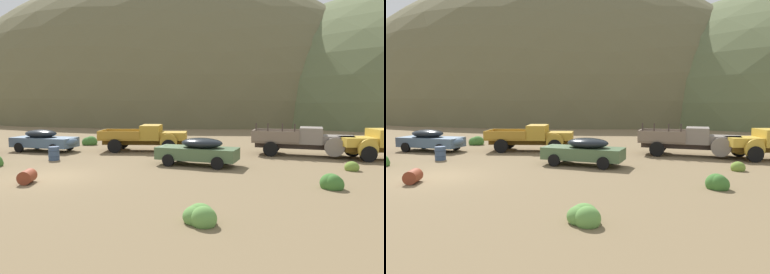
{
  "view_description": "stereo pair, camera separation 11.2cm",
  "coord_description": "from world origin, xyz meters",
  "views": [
    {
      "loc": [
        9.81,
        -14.86,
        3.62
      ],
      "look_at": [
        5.85,
        5.28,
        1.51
      ],
      "focal_mm": 32.91,
      "sensor_mm": 36.0,
      "label": 1
    },
    {
      "loc": [
        9.92,
        -14.83,
        3.62
      ],
      "look_at": [
        5.85,
        5.28,
        1.51
      ],
      "focal_mm": 32.91,
      "sensor_mm": 36.0,
      "label": 2
    }
  ],
  "objects": [
    {
      "name": "hill_far_right",
      "position": [
        -10.73,
        55.58,
        0.0
      ],
      "size": [
        92.09,
        54.62,
        55.89
      ],
      "primitive_type": "ellipsoid",
      "color": "brown",
      "rests_on": "ground"
    },
    {
      "name": "bush_between_trucks",
      "position": [
        14.5,
        4.45,
        0.16
      ],
      "size": [
        0.73,
        0.66,
        0.63
      ],
      "color": "olive",
      "rests_on": "ground"
    },
    {
      "name": "ground_plane",
      "position": [
        0.0,
        0.0,
        0.0
      ],
      "size": [
        300.0,
        300.0,
        0.0
      ],
      "primitive_type": "plane",
      "color": "brown"
    },
    {
      "name": "truck_mustard",
      "position": [
        1.96,
        9.44,
        1.0
      ],
      "size": [
        6.43,
        3.25,
        1.89
      ],
      "rotation": [
        0.0,
        0.0,
        0.15
      ],
      "color": "#593D12",
      "rests_on": "ground"
    },
    {
      "name": "car_chalk_blue",
      "position": [
        -5.33,
        7.74,
        0.82
      ],
      "size": [
        4.95,
        2.31,
        1.57
      ],
      "rotation": [
        0.0,
        0.0,
        -0.08
      ],
      "color": "slate",
      "rests_on": "ground"
    },
    {
      "name": "oil_drum_by_truck",
      "position": [
        -2.6,
        4.41,
        0.42
      ],
      "size": [
        0.68,
        0.68,
        0.83
      ],
      "color": "#384C6B",
      "rests_on": "ground"
    },
    {
      "name": "bush_front_right",
      "position": [
        12.77,
        0.21,
        0.22
      ],
      "size": [
        0.95,
        0.88,
        0.81
      ],
      "color": "#3D702D",
      "rests_on": "ground"
    },
    {
      "name": "bush_near_barrel",
      "position": [
        -4.04,
        11.77,
        0.24
      ],
      "size": [
        1.24,
        1.02,
        0.93
      ],
      "color": "#3D702D",
      "rests_on": "ground"
    },
    {
      "name": "bush_front_left",
      "position": [
        8.09,
        -4.87,
        0.2
      ],
      "size": [
        1.07,
        1.04,
        0.74
      ],
      "color": "#5B8E42",
      "rests_on": "ground"
    },
    {
      "name": "truck_primer_gray",
      "position": [
        12.91,
        9.24,
        1.02
      ],
      "size": [
        6.56,
        2.83,
        2.16
      ],
      "rotation": [
        0.0,
        0.0,
        -0.13
      ],
      "color": "#3D322D",
      "rests_on": "ground"
    },
    {
      "name": "oil_drum_tipped",
      "position": [
        -0.25,
        -1.33,
        0.3
      ],
      "size": [
        0.82,
        1.01,
        0.6
      ],
      "color": "brown",
      "rests_on": "ground"
    },
    {
      "name": "car_weathered_green",
      "position": [
        6.19,
        4.44,
        0.82
      ],
      "size": [
        5.0,
        2.41,
        1.57
      ],
      "rotation": [
        0.0,
        0.0,
        2.99
      ],
      "color": "#47603D",
      "rests_on": "ground"
    }
  ]
}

